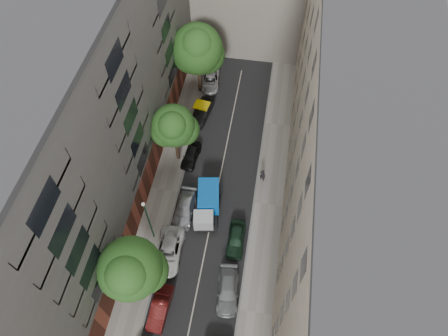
% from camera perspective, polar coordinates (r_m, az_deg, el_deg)
% --- Properties ---
extents(ground, '(120.00, 120.00, 0.00)m').
position_cam_1_polar(ground, '(41.97, -1.17, -4.25)').
color(ground, '#4C4C49').
rests_on(ground, ground).
extents(road_surface, '(8.00, 44.00, 0.02)m').
position_cam_1_polar(road_surface, '(41.96, -1.17, -4.24)').
color(road_surface, black).
rests_on(road_surface, ground).
extents(sidewalk_left, '(3.00, 44.00, 0.15)m').
position_cam_1_polar(sidewalk_left, '(42.82, -8.45, -3.12)').
color(sidewalk_left, gray).
rests_on(sidewalk_left, ground).
extents(sidewalk_right, '(3.00, 44.00, 0.15)m').
position_cam_1_polar(sidewalk_right, '(41.71, 6.32, -5.23)').
color(sidewalk_right, gray).
rests_on(sidewalk_right, ground).
extents(building_left, '(8.00, 44.00, 20.00)m').
position_cam_1_polar(building_left, '(36.78, -18.68, 6.31)').
color(building_left, '#504D4B').
rests_on(building_left, ground).
extents(building_right, '(8.00, 44.00, 20.00)m').
position_cam_1_polar(building_right, '(34.12, 17.05, 1.86)').
color(building_right, '#C6B49A').
rests_on(building_right, ground).
extents(tarp_truck, '(2.82, 5.43, 2.37)m').
position_cam_1_polar(tarp_truck, '(40.13, -2.41, -5.13)').
color(tarp_truck, black).
rests_on(tarp_truck, ground).
extents(car_left_1, '(1.63, 4.20, 1.36)m').
position_cam_1_polar(car_left_1, '(37.25, -9.12, -19.09)').
color(car_left_1, '#4A0F0E').
rests_on(car_left_1, ground).
extents(car_left_2, '(2.52, 5.22, 1.43)m').
position_cam_1_polar(car_left_2, '(38.85, -7.90, -11.70)').
color(car_left_2, silver).
rests_on(car_left_2, ground).
extents(car_left_3, '(1.93, 4.64, 1.34)m').
position_cam_1_polar(car_left_3, '(40.73, -5.63, -5.84)').
color(car_left_3, '#AEAFB3').
rests_on(car_left_3, ground).
extents(car_left_4, '(1.90, 3.94, 1.30)m').
position_cam_1_polar(car_left_4, '(44.36, -4.75, 1.84)').
color(car_left_4, black).
rests_on(car_left_4, ground).
extents(car_left_5, '(2.28, 4.71, 1.49)m').
position_cam_1_polar(car_left_5, '(48.28, -3.14, 8.01)').
color(car_left_5, black).
rests_on(car_left_5, ground).
extents(car_left_6, '(2.69, 4.88, 1.30)m').
position_cam_1_polar(car_left_6, '(52.20, -1.93, 12.41)').
color(car_left_6, silver).
rests_on(car_left_6, ground).
extents(car_right_1, '(2.33, 4.74, 1.32)m').
position_cam_1_polar(car_right_1, '(37.27, 0.54, -17.14)').
color(car_right_1, gray).
rests_on(car_right_1, ground).
extents(car_right_2, '(1.72, 4.10, 1.38)m').
position_cam_1_polar(car_right_2, '(39.06, 1.73, -10.06)').
color(car_right_2, black).
rests_on(car_right_2, ground).
extents(tree_near, '(5.35, 5.08, 9.04)m').
position_cam_1_polar(tree_near, '(32.72, -13.06, -14.11)').
color(tree_near, '#382619').
rests_on(tree_near, sidewalk_left).
extents(tree_mid, '(4.81, 4.45, 7.95)m').
position_cam_1_polar(tree_mid, '(40.64, -7.13, 5.76)').
color(tree_mid, '#382619').
rests_on(tree_mid, sidewalk_left).
extents(tree_far, '(6.06, 5.89, 9.49)m').
position_cam_1_polar(tree_far, '(47.48, -3.73, 16.36)').
color(tree_far, '#382619').
rests_on(tree_far, sidewalk_left).
extents(lamp_post, '(0.36, 0.36, 6.56)m').
position_cam_1_polar(lamp_post, '(36.79, -10.86, -6.90)').
color(lamp_post, '#185631').
rests_on(lamp_post, sidewalk_left).
extents(pedestrian, '(0.73, 0.60, 1.71)m').
position_cam_1_polar(pedestrian, '(42.46, 5.53, -1.01)').
color(pedestrian, black).
rests_on(pedestrian, sidewalk_right).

